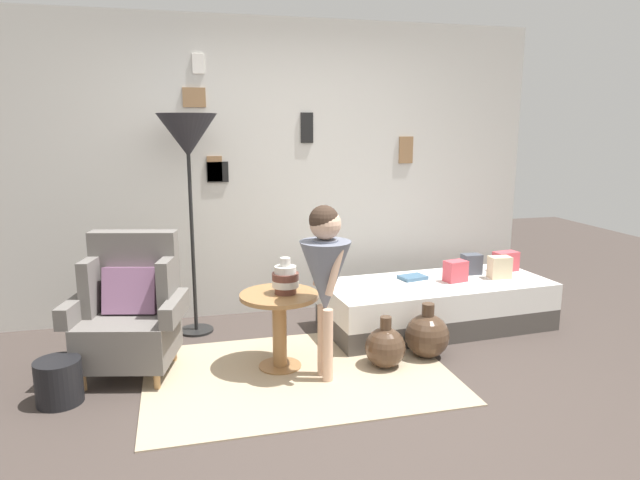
% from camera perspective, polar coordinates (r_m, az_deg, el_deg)
% --- Properties ---
extents(ground_plane, '(12.00, 12.00, 0.00)m').
position_cam_1_polar(ground_plane, '(3.63, 1.47, -16.42)').
color(ground_plane, '#423833').
extents(gallery_wall, '(4.80, 0.12, 2.60)m').
position_cam_1_polar(gallery_wall, '(5.12, -4.43, 7.05)').
color(gallery_wall, beige).
rests_on(gallery_wall, ground).
extents(rug, '(2.07, 1.44, 0.01)m').
position_cam_1_polar(rug, '(4.03, -2.21, -13.35)').
color(rug, tan).
rests_on(rug, ground).
extents(armchair, '(0.85, 0.71, 0.97)m').
position_cam_1_polar(armchair, '(4.14, -18.56, -6.81)').
color(armchair, tan).
rests_on(armchair, ground).
extents(daybed, '(1.95, 0.92, 0.40)m').
position_cam_1_polar(daybed, '(4.94, 11.62, -6.36)').
color(daybed, '#4C4742').
rests_on(daybed, ground).
extents(pillow_head, '(0.23, 0.15, 0.18)m').
position_cam_1_polar(pillow_head, '(5.38, 18.19, -2.05)').
color(pillow_head, '#D64C56').
rests_on(pillow_head, daybed).
extents(pillow_mid, '(0.19, 0.13, 0.19)m').
position_cam_1_polar(pillow_mid, '(5.11, 17.64, -2.64)').
color(pillow_mid, beige).
rests_on(pillow_mid, daybed).
extents(pillow_back, '(0.16, 0.12, 0.18)m').
position_cam_1_polar(pillow_back, '(5.19, 15.00, -2.35)').
color(pillow_back, '#474C56').
rests_on(pillow_back, daybed).
extents(pillow_extra, '(0.20, 0.15, 0.18)m').
position_cam_1_polar(pillow_extra, '(4.91, 13.49, -3.07)').
color(pillow_extra, '#D64C56').
rests_on(pillow_extra, daybed).
extents(side_table, '(0.55, 0.55, 0.55)m').
position_cam_1_polar(side_table, '(4.00, -4.12, -7.58)').
color(side_table, '#9E7042').
rests_on(side_table, ground).
extents(vase_striped, '(0.19, 0.19, 0.25)m').
position_cam_1_polar(vase_striped, '(3.93, -3.50, -3.93)').
color(vase_striped, brown).
rests_on(vase_striped, side_table).
extents(floor_lamp, '(0.47, 0.47, 1.79)m').
position_cam_1_polar(floor_lamp, '(4.61, -13.18, 9.64)').
color(floor_lamp, black).
rests_on(floor_lamp, ground).
extents(person_child, '(0.34, 0.34, 1.19)m').
position_cam_1_polar(person_child, '(3.71, 0.53, -2.95)').
color(person_child, '#D8AD8E').
rests_on(person_child, ground).
extents(book_on_daybed, '(0.25, 0.20, 0.03)m').
position_cam_1_polar(book_on_daybed, '(4.92, 9.31, -3.73)').
color(book_on_daybed, '#426785').
rests_on(book_on_daybed, daybed).
extents(demijohn_near, '(0.29, 0.29, 0.38)m').
position_cam_1_polar(demijohn_near, '(4.11, 6.58, -10.67)').
color(demijohn_near, '#473323').
rests_on(demijohn_near, ground).
extents(demijohn_far, '(0.33, 0.33, 0.41)m').
position_cam_1_polar(demijohn_far, '(4.32, 10.74, -9.41)').
color(demijohn_far, '#473323').
rests_on(demijohn_far, ground).
extents(magazine_basket, '(0.28, 0.28, 0.28)m').
position_cam_1_polar(magazine_basket, '(3.95, -24.82, -12.82)').
color(magazine_basket, black).
rests_on(magazine_basket, ground).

